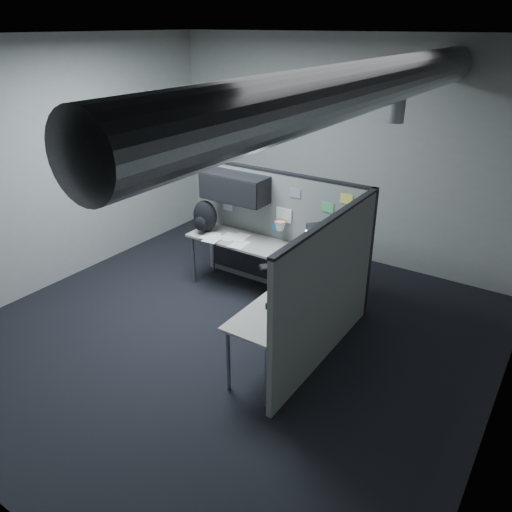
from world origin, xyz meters
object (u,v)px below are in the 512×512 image
Objects in this scene: keyboard at (278,267)px; backpack at (205,217)px; desk at (273,268)px; monitor at (327,245)px; phone at (281,305)px.

keyboard is 0.96× the size of backpack.
monitor is at bearing 25.72° from desk.
desk is 0.71m from monitor.
monitor reaches higher than desk.
phone is 0.63× the size of backpack.
desk is at bearing -3.25° from backpack.
monitor is 1.21m from phone.
keyboard is 1.51× the size of phone.
phone reaches higher than keyboard.
monitor reaches higher than keyboard.
monitor is 0.63m from keyboard.
monitor reaches higher than backpack.
desk is 5.35× the size of backpack.
keyboard is 0.90m from phone.
backpack reaches higher than phone.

